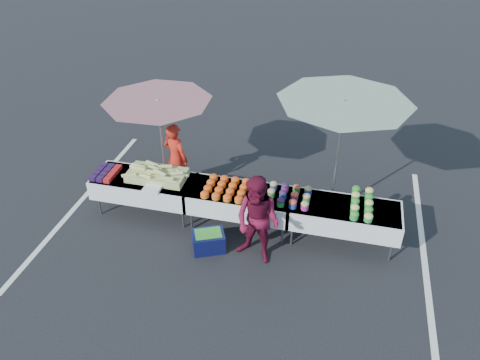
% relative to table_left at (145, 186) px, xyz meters
% --- Properties ---
extents(ground, '(80.00, 80.00, 0.00)m').
position_rel_table_left_xyz_m(ground, '(1.80, 0.00, -0.58)').
color(ground, black).
extents(stripe_left, '(0.10, 5.00, 0.00)m').
position_rel_table_left_xyz_m(stripe_left, '(-1.40, 0.00, -0.58)').
color(stripe_left, silver).
rests_on(stripe_left, ground).
extents(stripe_right, '(0.10, 5.00, 0.00)m').
position_rel_table_left_xyz_m(stripe_right, '(5.00, 0.00, -0.58)').
color(stripe_right, silver).
rests_on(stripe_right, ground).
extents(table_left, '(1.86, 0.81, 0.75)m').
position_rel_table_left_xyz_m(table_left, '(0.00, 0.00, 0.00)').
color(table_left, white).
rests_on(table_left, ground).
extents(table_center, '(1.86, 0.81, 0.75)m').
position_rel_table_left_xyz_m(table_center, '(1.80, 0.00, 0.00)').
color(table_center, white).
rests_on(table_center, ground).
extents(table_right, '(1.86, 0.81, 0.75)m').
position_rel_table_left_xyz_m(table_right, '(3.60, 0.00, 0.00)').
color(table_right, white).
rests_on(table_right, ground).
extents(berry_punnets, '(0.40, 0.54, 0.08)m').
position_rel_table_left_xyz_m(berry_punnets, '(-0.71, -0.06, 0.21)').
color(berry_punnets, black).
rests_on(berry_punnets, table_left).
extents(corn_pile, '(1.16, 0.57, 0.26)m').
position_rel_table_left_xyz_m(corn_pile, '(0.25, 0.04, 0.26)').
color(corn_pile, tan).
rests_on(corn_pile, table_left).
extents(plastic_bags, '(0.30, 0.25, 0.05)m').
position_rel_table_left_xyz_m(plastic_bags, '(0.30, -0.30, 0.19)').
color(plastic_bags, white).
rests_on(plastic_bags, table_left).
extents(carrot_bowls, '(0.75, 0.69, 0.11)m').
position_rel_table_left_xyz_m(carrot_bowls, '(1.55, -0.01, 0.22)').
color(carrot_bowls, orange).
rests_on(carrot_bowls, table_center).
extents(potato_cups, '(0.94, 0.58, 0.16)m').
position_rel_table_left_xyz_m(potato_cups, '(2.55, 0.00, 0.25)').
color(potato_cups, '#213E9B').
rests_on(potato_cups, table_right).
extents(bean_baskets, '(0.36, 0.86, 0.15)m').
position_rel_table_left_xyz_m(bean_baskets, '(3.86, 0.08, 0.24)').
color(bean_baskets, '#228935').
rests_on(bean_baskets, table_right).
extents(vendor, '(0.62, 0.52, 1.47)m').
position_rel_table_left_xyz_m(vendor, '(0.32, 0.81, 0.15)').
color(vendor, red).
rests_on(vendor, ground).
extents(customer, '(0.91, 0.80, 1.58)m').
position_rel_table_left_xyz_m(customer, '(2.27, -0.75, 0.21)').
color(customer, maroon).
rests_on(customer, ground).
extents(umbrella_left, '(2.53, 2.53, 2.02)m').
position_rel_table_left_xyz_m(umbrella_left, '(0.13, 0.67, 1.24)').
color(umbrella_left, black).
rests_on(umbrella_left, ground).
extents(umbrella_right, '(2.29, 2.29, 2.31)m').
position_rel_table_left_xyz_m(umbrella_right, '(3.36, 0.80, 1.51)').
color(umbrella_right, black).
rests_on(umbrella_right, ground).
extents(storage_bin, '(0.65, 0.58, 0.35)m').
position_rel_table_left_xyz_m(storage_bin, '(1.43, -0.73, -0.40)').
color(storage_bin, '#0B0F3B').
rests_on(storage_bin, ground).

